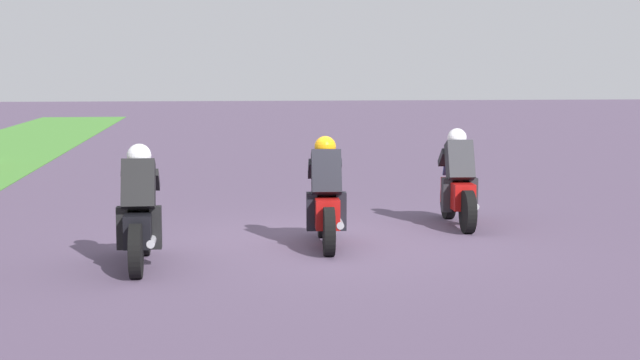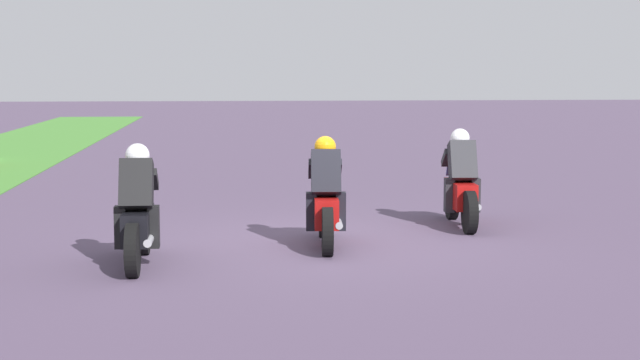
{
  "view_description": "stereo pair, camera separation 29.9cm",
  "coord_description": "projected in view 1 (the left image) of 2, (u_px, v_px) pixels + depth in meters",
  "views": [
    {
      "loc": [
        -13.04,
        1.59,
        2.42
      ],
      "look_at": [
        -0.11,
        0.07,
        0.9
      ],
      "focal_mm": 53.31,
      "sensor_mm": 36.0,
      "label": 1
    },
    {
      "loc": [
        -13.07,
        1.29,
        2.42
      ],
      "look_at": [
        -0.11,
        0.07,
        0.9
      ],
      "focal_mm": 53.31,
      "sensor_mm": 36.0,
      "label": 2
    }
  ],
  "objects": [
    {
      "name": "rider_lane_a",
      "position": [
        458.0,
        186.0,
        14.71
      ],
      "size": [
        2.04,
        0.55,
        1.51
      ],
      "rotation": [
        0.0,
        0.0,
        -0.04
      ],
      "color": "black",
      "rests_on": "ground_plane"
    },
    {
      "name": "rider_lane_b",
      "position": [
        326.0,
        201.0,
        13.01
      ],
      "size": [
        2.04,
        0.55,
        1.51
      ],
      "rotation": [
        0.0,
        0.0,
        -0.06
      ],
      "color": "black",
      "rests_on": "ground_plane"
    },
    {
      "name": "rider_lane_c",
      "position": [
        140.0,
        216.0,
        11.67
      ],
      "size": [
        2.04,
        0.54,
        1.51
      ],
      "rotation": [
        0.0,
        0.0,
        -0.0
      ],
      "color": "black",
      "rests_on": "ground_plane"
    },
    {
      "name": "ground_plane",
      "position": [
        324.0,
        243.0,
        13.33
      ],
      "size": [
        120.0,
        120.0,
        0.0
      ],
      "primitive_type": "plane",
      "color": "#52425A"
    }
  ]
}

